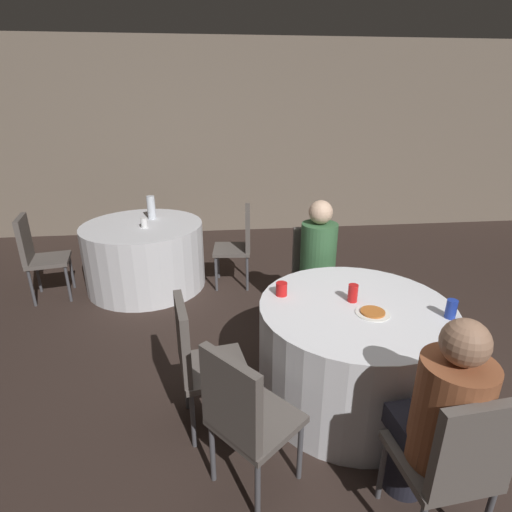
# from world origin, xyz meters

# --- Properties ---
(ground_plane) EXTENTS (16.00, 16.00, 0.00)m
(ground_plane) POSITION_xyz_m (0.00, 0.00, 0.00)
(ground_plane) COLOR #332621
(wall_back) EXTENTS (16.00, 0.06, 2.80)m
(wall_back) POSITION_xyz_m (0.00, 4.10, 1.40)
(wall_back) COLOR #7A6B5B
(wall_back) RESTS_ON ground_plane
(table_near) EXTENTS (1.29, 1.29, 0.72)m
(table_near) POSITION_xyz_m (0.11, 0.14, 0.36)
(table_near) COLOR silver
(table_near) RESTS_ON ground_plane
(table_far) EXTENTS (1.30, 1.30, 0.72)m
(table_far) POSITION_xyz_m (-1.59, 2.14, 0.36)
(table_far) COLOR silver
(table_far) RESTS_ON ground_plane
(chair_near_west) EXTENTS (0.46, 0.46, 0.90)m
(chair_near_west) POSITION_xyz_m (-0.94, -0.04, 0.54)
(chair_near_west) COLOR #59514C
(chair_near_west) RESTS_ON ground_plane
(chair_near_north) EXTENTS (0.40, 0.41, 0.90)m
(chair_near_north) POSITION_xyz_m (0.10, 1.20, 0.54)
(chair_near_north) COLOR #59514C
(chair_near_north) RESTS_ON ground_plane
(chair_near_southwest) EXTENTS (0.56, 0.56, 0.90)m
(chair_near_southwest) POSITION_xyz_m (-0.70, -0.55, 0.54)
(chair_near_southwest) COLOR #59514C
(chair_near_southwest) RESTS_ON ground_plane
(chair_near_south) EXTENTS (0.43, 0.44, 0.90)m
(chair_near_south) POSITION_xyz_m (0.20, -0.92, 0.54)
(chair_near_south) COLOR #59514C
(chair_near_south) RESTS_ON ground_plane
(chair_far_west) EXTENTS (0.47, 0.47, 0.90)m
(chair_far_west) POSITION_xyz_m (-2.64, 1.94, 0.54)
(chair_far_west) COLOR #59514C
(chair_far_west) RESTS_ON ground_plane
(chair_far_east) EXTENTS (0.44, 0.43, 0.90)m
(chair_far_east) POSITION_xyz_m (-0.53, 2.05, 0.54)
(chair_far_east) COLOR #59514C
(chair_far_east) RESTS_ON ground_plane
(person_floral_shirt) EXTENTS (0.34, 0.50, 1.17)m
(person_floral_shirt) POSITION_xyz_m (0.19, -0.76, 0.59)
(person_floral_shirt) COLOR black
(person_floral_shirt) RESTS_ON ground_plane
(person_green_jacket) EXTENTS (0.32, 0.50, 1.20)m
(person_green_jacket) POSITION_xyz_m (0.10, 1.04, 0.60)
(person_green_jacket) COLOR #4C4238
(person_green_jacket) RESTS_ON ground_plane
(pizza_plate_near) EXTENTS (0.22, 0.22, 0.02)m
(pizza_plate_near) POSITION_xyz_m (0.18, 0.02, 0.73)
(pizza_plate_near) COLOR white
(pizza_plate_near) RESTS_ON table_near
(soda_can_red) EXTENTS (0.07, 0.07, 0.12)m
(soda_can_red) POSITION_xyz_m (0.10, 0.20, 0.78)
(soda_can_red) COLOR red
(soda_can_red) RESTS_ON table_near
(soda_can_blue) EXTENTS (0.07, 0.07, 0.12)m
(soda_can_blue) POSITION_xyz_m (0.64, -0.08, 0.78)
(soda_can_blue) COLOR #1E38A5
(soda_can_blue) RESTS_ON table_near
(cup_near) EXTENTS (0.08, 0.08, 0.09)m
(cup_near) POSITION_xyz_m (-0.36, 0.34, 0.77)
(cup_near) COLOR red
(cup_near) RESTS_ON table_near
(bottle_far) EXTENTS (0.09, 0.09, 0.26)m
(bottle_far) POSITION_xyz_m (-1.50, 2.36, 0.85)
(bottle_far) COLOR silver
(bottle_far) RESTS_ON table_far
(cup_far) EXTENTS (0.07, 0.07, 0.11)m
(cup_far) POSITION_xyz_m (-1.54, 2.02, 0.78)
(cup_far) COLOR white
(cup_far) RESTS_ON table_far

